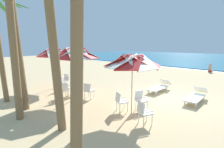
{
  "coord_description": "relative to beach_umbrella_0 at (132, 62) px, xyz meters",
  "views": [
    {
      "loc": [
        3.3,
        -8.43,
        2.89
      ],
      "look_at": [
        -3.69,
        -0.57,
        1.0
      ],
      "focal_mm": 26.65,
      "sensor_mm": 36.0,
      "label": 1
    }
  ],
  "objects": [
    {
      "name": "palm_tree_0",
      "position": [
        -1.02,
        -2.82,
        1.27
      ],
      "size": [
        2.79,
        2.79,
        5.63
      ],
      "color": "brown",
      "rests_on": "ground"
    },
    {
      "name": "plastic_chair_6",
      "position": [
        -5.3,
        0.13,
        -1.71
      ],
      "size": [
        0.63,
        0.62,
        0.87
      ],
      "color": "white",
      "rests_on": "ground"
    },
    {
      "name": "beach_umbrella_2",
      "position": [
        -6.26,
        0.12,
        0.12
      ],
      "size": [
        2.36,
        2.36,
        2.68
      ],
      "color": "silver",
      "rests_on": "ground"
    },
    {
      "name": "plastic_chair_3",
      "position": [
        -2.83,
        0.06,
        -1.71
      ],
      "size": [
        0.54,
        0.56,
        0.87
      ],
      "color": "white",
      "rests_on": "ground"
    },
    {
      "name": "surf_foam",
      "position": [
        0.49,
        15.02,
        -2.2
      ],
      "size": [
        80.0,
        0.7,
        0.01
      ],
      "primitive_type": "cube",
      "color": "white",
      "rests_on": "ground"
    },
    {
      "name": "palm_tree_2",
      "position": [
        -2.98,
        -3.29,
        1.96
      ],
      "size": [
        3.03,
        3.23,
        6.5
      ],
      "color": "brown",
      "rests_on": "ground"
    },
    {
      "name": "beach_umbrella_0",
      "position": [
        0.0,
        0.0,
        0.0
      ],
      "size": [
        2.32,
        2.32,
        2.57
      ],
      "color": "silver",
      "rests_on": "ground"
    },
    {
      "name": "plastic_chair_7",
      "position": [
        -6.1,
        0.73,
        -1.71
      ],
      "size": [
        0.51,
        0.54,
        0.87
      ],
      "color": "white",
      "rests_on": "ground"
    },
    {
      "name": "plastic_chair_5",
      "position": [
        -3.9,
        -0.78,
        -1.71
      ],
      "size": [
        0.58,
        0.56,
        0.87
      ],
      "color": "white",
      "rests_on": "ground"
    },
    {
      "name": "ground_plane",
      "position": [
        0.49,
        2.94,
        -2.2
      ],
      "size": [
        80.0,
        80.0,
        0.0
      ],
      "primitive_type": "plane",
      "color": "#D3B784"
    },
    {
      "name": "beach_umbrella_1",
      "position": [
        -3.36,
        -0.32,
        0.21
      ],
      "size": [
        2.47,
        2.47,
        2.81
      ],
      "color": "silver",
      "rests_on": "ground"
    },
    {
      "name": "beachgoer_seated",
      "position": [
        0.02,
        14.37,
        -1.91
      ],
      "size": [
        0.3,
        0.93,
        0.92
      ],
      "color": "red",
      "rests_on": "ground"
    },
    {
      "name": "sun_lounger_1",
      "position": [
        -0.66,
        3.94,
        -1.92
      ],
      "size": [
        0.7,
        2.16,
        0.62
      ],
      "color": "white",
      "rests_on": "ground"
    },
    {
      "name": "plastic_chair_4",
      "position": [
        -3.94,
        -0.08,
        -1.71
      ],
      "size": [
        0.55,
        0.53,
        0.87
      ],
      "color": "white",
      "rests_on": "ground"
    },
    {
      "name": "plastic_chair_2",
      "position": [
        0.06,
        0.61,
        -1.71
      ],
      "size": [
        0.57,
        0.55,
        0.87
      ],
      "color": "white",
      "rests_on": "ground"
    },
    {
      "name": "palm_tree_4",
      "position": [
        -3.89,
        -2.88,
        1.36
      ],
      "size": [
        3.3,
        3.32,
        6.18
      ],
      "color": "brown",
      "rests_on": "ground"
    },
    {
      "name": "plastic_chair_0",
      "position": [
        -0.49,
        -0.12,
        -1.71
      ],
      "size": [
        0.6,
        0.62,
        0.87
      ],
      "color": "white",
      "rests_on": "ground"
    },
    {
      "name": "sun_lounger_0",
      "position": [
        1.58,
        3.41,
        -1.92
      ],
      "size": [
        0.64,
        2.15,
        0.62
      ],
      "color": "white",
      "rests_on": "ground"
    },
    {
      "name": "palm_tree_1",
      "position": [
        0.8,
        -3.31,
        0.99
      ],
      "size": [
        2.92,
        2.88,
        4.88
      ],
      "color": "brown",
      "rests_on": "ground"
    },
    {
      "name": "plastic_chair_1",
      "position": [
        0.89,
        -0.5,
        -1.71
      ],
      "size": [
        0.59,
        0.61,
        0.87
      ],
      "color": "white",
      "rests_on": "ground"
    }
  ]
}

